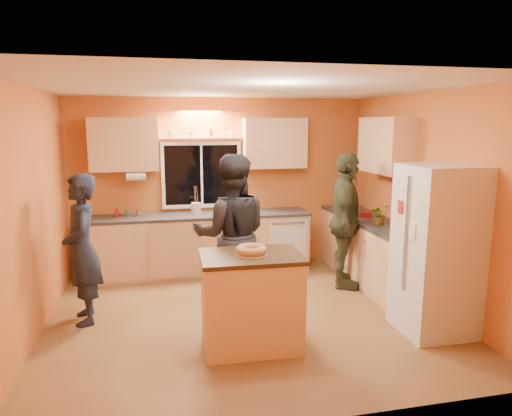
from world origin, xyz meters
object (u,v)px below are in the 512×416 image
object	(u,v)px
refrigerator	(437,250)
island	(251,300)
person_right	(345,221)
person_left	(82,249)
person_center	(231,235)

from	to	relation	value
refrigerator	island	xyz separation A→B (m)	(-1.99, 0.07, -0.41)
island	person_right	distance (m)	2.19
refrigerator	island	world-z (taller)	refrigerator
person_left	person_center	distance (m)	1.67
island	person_left	world-z (taller)	person_left
person_left	refrigerator	bearing A→B (deg)	62.94
refrigerator	person_left	world-z (taller)	refrigerator
refrigerator	person_center	xyz separation A→B (m)	(-2.03, 0.98, 0.04)
person_left	person_right	distance (m)	3.34
island	person_right	bearing A→B (deg)	43.60
person_right	island	bearing A→B (deg)	154.15
island	person_left	distance (m)	2.01
person_center	person_left	bearing A→B (deg)	4.56
island	person_center	distance (m)	1.01
person_center	person_right	size ratio (longest dim) A/B	1.02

